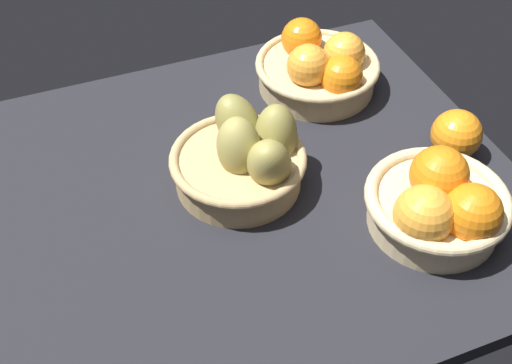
# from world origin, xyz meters

# --- Properties ---
(market_tray) EXTENTS (0.84, 0.72, 0.03)m
(market_tray) POSITION_xyz_m (0.00, 0.00, 0.01)
(market_tray) COLOR black
(market_tray) RESTS_ON ground
(basket_far_right) EXTENTS (0.22, 0.22, 0.11)m
(basket_far_right) POSITION_xyz_m (0.22, 0.19, 0.07)
(basket_far_right) COLOR tan
(basket_far_right) RESTS_ON market_tray
(basket_near_right) EXTENTS (0.21, 0.21, 0.12)m
(basket_near_right) POSITION_xyz_m (0.23, -0.17, 0.08)
(basket_near_right) COLOR #D3BC8C
(basket_near_right) RESTS_ON market_tray
(basket_center_pears) EXTENTS (0.21, 0.22, 0.13)m
(basket_center_pears) POSITION_xyz_m (0.01, 0.02, 0.08)
(basket_center_pears) COLOR tan
(basket_center_pears) RESTS_ON market_tray
(loose_orange_front_gap) EXTENTS (0.08, 0.08, 0.08)m
(loose_orange_front_gap) POSITION_xyz_m (0.34, -0.05, 0.07)
(loose_orange_front_gap) COLOR orange
(loose_orange_front_gap) RESTS_ON market_tray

